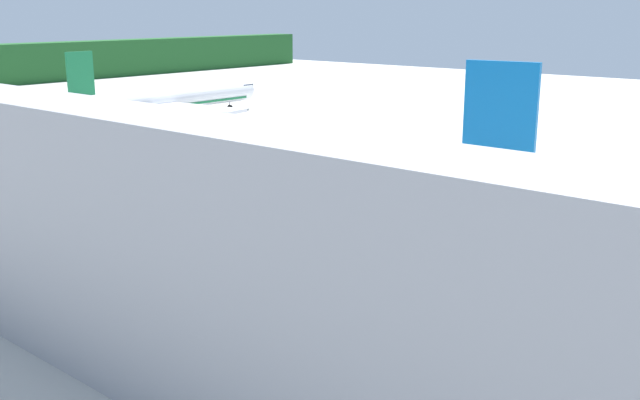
# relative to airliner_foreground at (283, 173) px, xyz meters

# --- Properties ---
(ground) EXTENTS (240.00, 320.00, 0.20)m
(ground) POSITION_rel_airliner_foreground_xyz_m (9.13, 26.97, -3.49)
(ground) COLOR #B7B5AD
(terminal_building) EXTENTS (4.00, 57.98, 11.07)m
(terminal_building) POSITION_rel_airliner_foreground_xyz_m (-21.22, -18.47, 2.15)
(terminal_building) COLOR #99999E
(terminal_building) RESTS_ON ground
(airliner_foreground) EXTENTS (34.51, 41.72, 11.90)m
(airliner_foreground) POSITION_rel_airliner_foreground_xyz_m (0.00, 0.00, 0.00)
(airliner_foreground) COLOR white
(airliner_foreground) RESTS_ON ground
(airliner_mid_apron) EXTENTS (34.34, 28.59, 9.81)m
(airliner_mid_apron) POSITION_rel_airliner_foreground_xyz_m (25.62, 45.66, -0.60)
(airliner_mid_apron) COLOR white
(airliner_mid_apron) RESTS_ON ground
(service_truck_fuel) EXTENTS (6.92, 4.70, 2.40)m
(service_truck_fuel) POSITION_rel_airliner_foreground_xyz_m (-18.55, -9.01, -1.99)
(service_truck_fuel) COLOR #2659A5
(service_truck_fuel) RESTS_ON ground
(service_truck_baggage) EXTENTS (5.71, 4.66, 2.59)m
(service_truck_baggage) POSITION_rel_airliner_foreground_xyz_m (3.04, -22.86, -1.92)
(service_truck_baggage) COLOR yellow
(service_truck_baggage) RESTS_ON ground
(service_truck_catering) EXTENTS (5.61, 5.93, 2.62)m
(service_truck_catering) POSITION_rel_airliner_foreground_xyz_m (-15.71, 8.05, -2.21)
(service_truck_catering) COLOR silver
(service_truck_catering) RESTS_ON ground
(cargo_container_near) EXTENTS (1.94, 1.94, 1.87)m
(cargo_container_near) POSITION_rel_airliner_foreground_xyz_m (7.36, -12.72, -2.51)
(cargo_container_near) COLOR #333338
(cargo_container_near) RESTS_ON ground
(crew_marshaller) EXTENTS (0.39, 0.59, 1.67)m
(crew_marshaller) POSITION_rel_airliner_foreground_xyz_m (-16.01, -3.59, -2.41)
(crew_marshaller) COLOR #191E33
(crew_marshaller) RESTS_ON ground
(crew_loader_left) EXTENTS (0.44, 0.54, 1.77)m
(crew_loader_left) POSITION_rel_airliner_foreground_xyz_m (-7.32, -7.02, -2.34)
(crew_loader_left) COLOR #191E33
(crew_loader_left) RESTS_ON ground
(crew_loader_right) EXTENTS (0.45, 0.52, 1.72)m
(crew_loader_right) POSITION_rel_airliner_foreground_xyz_m (-18.17, -2.30, -2.37)
(crew_loader_right) COLOR #191E33
(crew_loader_right) RESTS_ON ground
(apron_guide_line) EXTENTS (0.30, 60.00, 0.01)m
(apron_guide_line) POSITION_rel_airliner_foreground_xyz_m (-3.27, -4.43, -3.39)
(apron_guide_line) COLOR yellow
(apron_guide_line) RESTS_ON ground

